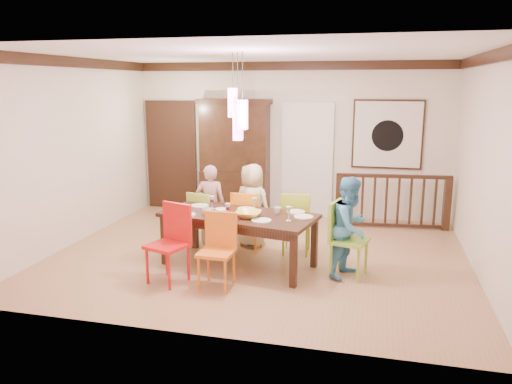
% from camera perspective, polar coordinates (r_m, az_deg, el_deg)
% --- Properties ---
extents(floor, '(6.00, 6.00, 0.00)m').
position_cam_1_polar(floor, '(7.49, 0.34, -7.20)').
color(floor, '#A67A50').
rests_on(floor, ground).
extents(ceiling, '(6.00, 6.00, 0.00)m').
position_cam_1_polar(ceiling, '(7.07, 0.37, 15.55)').
color(ceiling, white).
rests_on(ceiling, wall_back).
extents(wall_back, '(6.00, 0.00, 6.00)m').
position_cam_1_polar(wall_back, '(9.57, 3.86, 5.96)').
color(wall_back, beige).
rests_on(wall_back, floor).
extents(wall_left, '(0.00, 5.00, 5.00)m').
position_cam_1_polar(wall_left, '(8.35, -20.15, 4.33)').
color(wall_left, beige).
rests_on(wall_left, floor).
extents(wall_right, '(0.00, 5.00, 5.00)m').
position_cam_1_polar(wall_right, '(7.08, 24.73, 2.65)').
color(wall_right, beige).
rests_on(wall_right, floor).
extents(crown_molding, '(6.00, 5.00, 0.16)m').
position_cam_1_polar(crown_molding, '(7.07, 0.37, 14.90)').
color(crown_molding, black).
rests_on(crown_molding, wall_back).
extents(panel_door, '(1.04, 0.07, 2.24)m').
position_cam_1_polar(panel_door, '(10.26, -9.58, 3.99)').
color(panel_door, black).
rests_on(panel_door, wall_back).
extents(white_doorway, '(0.97, 0.05, 2.22)m').
position_cam_1_polar(white_doorway, '(9.53, 5.86, 3.47)').
color(white_doorway, silver).
rests_on(white_doorway, wall_back).
extents(painting, '(1.25, 0.06, 1.25)m').
position_cam_1_polar(painting, '(9.37, 14.80, 6.37)').
color(painting, black).
rests_on(painting, wall_back).
extents(pendant_cluster, '(0.27, 0.21, 1.14)m').
position_cam_1_polar(pendant_cluster, '(6.64, -2.08, 8.91)').
color(pendant_cluster, '#E74596').
rests_on(pendant_cluster, ceiling).
extents(dining_table, '(2.24, 1.36, 0.75)m').
position_cam_1_polar(dining_table, '(6.88, -1.99, -3.16)').
color(dining_table, black).
rests_on(dining_table, floor).
extents(chair_far_left, '(0.48, 0.48, 0.88)m').
position_cam_1_polar(chair_far_left, '(7.77, -5.87, -2.63)').
color(chair_far_left, '#95B837').
rests_on(chair_far_left, floor).
extents(chair_far_mid, '(0.42, 0.42, 0.93)m').
position_cam_1_polar(chair_far_mid, '(7.55, -0.95, -2.80)').
color(chair_far_mid, orange).
rests_on(chair_far_mid, floor).
extents(chair_far_right, '(0.45, 0.45, 0.95)m').
position_cam_1_polar(chair_far_right, '(7.44, 4.67, -2.99)').
color(chair_far_right, '#98B424').
rests_on(chair_far_right, floor).
extents(chair_near_left, '(0.57, 0.57, 1.00)m').
position_cam_1_polar(chair_near_left, '(6.42, -10.13, -5.33)').
color(chair_near_left, red).
rests_on(chair_near_left, floor).
extents(chair_near_mid, '(0.43, 0.43, 0.93)m').
position_cam_1_polar(chair_near_mid, '(6.20, -4.58, -6.23)').
color(chair_near_mid, orange).
rests_on(chair_near_mid, floor).
extents(chair_end_right, '(0.55, 0.55, 1.00)m').
position_cam_1_polar(chair_end_right, '(6.64, 10.66, -4.79)').
color(chair_end_right, '#84BB2F').
rests_on(chair_end_right, floor).
extents(china_hutch, '(1.40, 0.46, 2.22)m').
position_cam_1_polar(china_hutch, '(9.64, -2.45, 4.01)').
color(china_hutch, black).
rests_on(china_hutch, floor).
extents(balustrade, '(1.97, 0.27, 0.96)m').
position_cam_1_polar(balustrade, '(9.04, 15.31, -0.93)').
color(balustrade, black).
rests_on(balustrade, floor).
extents(person_far_left, '(0.50, 0.36, 1.28)m').
position_cam_1_polar(person_far_left, '(7.84, -5.20, -1.49)').
color(person_far_left, '#D9A5A5').
rests_on(person_far_left, floor).
extents(person_far_mid, '(0.73, 0.59, 1.30)m').
position_cam_1_polar(person_far_mid, '(7.74, -0.46, -1.52)').
color(person_far_mid, beige).
rests_on(person_far_mid, floor).
extents(person_end_right, '(0.74, 0.80, 1.33)m').
position_cam_1_polar(person_end_right, '(6.63, 10.74, -3.96)').
color(person_end_right, '#4697C5').
rests_on(person_end_right, floor).
extents(serving_bowl, '(0.36, 0.36, 0.08)m').
position_cam_1_polar(serving_bowl, '(6.66, -0.86, -2.55)').
color(serving_bowl, gold).
rests_on(serving_bowl, dining_table).
extents(small_bowl, '(0.21, 0.21, 0.06)m').
position_cam_1_polar(small_bowl, '(6.90, -3.93, -2.15)').
color(small_bowl, white).
rests_on(small_bowl, dining_table).
extents(cup_left, '(0.17, 0.17, 0.10)m').
position_cam_1_polar(cup_left, '(6.79, -5.66, -2.24)').
color(cup_left, silver).
rests_on(cup_left, dining_table).
extents(cup_right, '(0.13, 0.13, 0.09)m').
position_cam_1_polar(cup_right, '(6.84, 2.46, -2.12)').
color(cup_right, silver).
rests_on(cup_right, dining_table).
extents(plate_far_left, '(0.26, 0.26, 0.01)m').
position_cam_1_polar(plate_far_left, '(7.31, -6.43, -1.56)').
color(plate_far_left, white).
rests_on(plate_far_left, dining_table).
extents(plate_far_mid, '(0.26, 0.26, 0.01)m').
position_cam_1_polar(plate_far_mid, '(7.07, -1.12, -1.96)').
color(plate_far_mid, white).
rests_on(plate_far_mid, dining_table).
extents(plate_far_right, '(0.26, 0.26, 0.01)m').
position_cam_1_polar(plate_far_right, '(6.95, 4.58, -2.25)').
color(plate_far_right, white).
rests_on(plate_far_right, dining_table).
extents(plate_near_left, '(0.26, 0.26, 0.01)m').
position_cam_1_polar(plate_near_left, '(6.84, -8.01, -2.57)').
color(plate_near_left, white).
rests_on(plate_near_left, dining_table).
extents(plate_near_mid, '(0.26, 0.26, 0.01)m').
position_cam_1_polar(plate_near_mid, '(6.49, 0.64, -3.27)').
color(plate_near_mid, white).
rests_on(plate_near_mid, dining_table).
extents(plate_end_right, '(0.26, 0.26, 0.01)m').
position_cam_1_polar(plate_end_right, '(6.69, 5.46, -2.83)').
color(plate_end_right, white).
rests_on(plate_end_right, dining_table).
extents(wine_glass_a, '(0.08, 0.08, 0.19)m').
position_cam_1_polar(wine_glass_a, '(7.11, -5.05, -1.21)').
color(wine_glass_a, '#590C19').
rests_on(wine_glass_a, dining_table).
extents(wine_glass_b, '(0.08, 0.08, 0.19)m').
position_cam_1_polar(wine_glass_b, '(6.96, -0.15, -1.44)').
color(wine_glass_b, silver).
rests_on(wine_glass_b, dining_table).
extents(wine_glass_c, '(0.08, 0.08, 0.19)m').
position_cam_1_polar(wine_glass_c, '(6.65, -3.25, -2.11)').
color(wine_glass_c, '#590C19').
rests_on(wine_glass_c, dining_table).
extents(wine_glass_d, '(0.08, 0.08, 0.19)m').
position_cam_1_polar(wine_glass_d, '(6.48, 3.74, -2.50)').
color(wine_glass_d, silver).
rests_on(wine_glass_d, dining_table).
extents(napkin, '(0.18, 0.14, 0.01)m').
position_cam_1_polar(napkin, '(6.51, -2.98, -3.23)').
color(napkin, '#D83359').
rests_on(napkin, dining_table).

